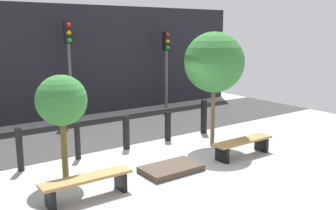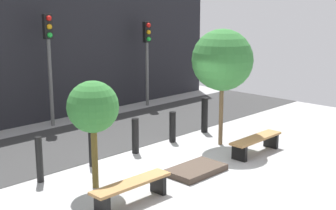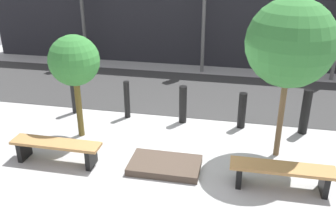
# 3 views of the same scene
# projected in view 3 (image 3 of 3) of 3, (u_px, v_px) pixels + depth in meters

# --- Properties ---
(ground_plane) EXTENTS (18.00, 18.00, 0.00)m
(ground_plane) POSITION_uv_depth(u_px,v_px,m) (167.00, 161.00, 7.68)
(ground_plane) COLOR #9E9E9E
(road_strip) EXTENTS (18.00, 3.50, 0.01)m
(road_strip) POSITION_uv_depth(u_px,v_px,m) (194.00, 93.00, 11.16)
(road_strip) COLOR #323232
(road_strip) RESTS_ON ground
(building_facade) EXTENTS (16.20, 0.50, 4.24)m
(building_facade) POSITION_uv_depth(u_px,v_px,m) (207.00, 5.00, 12.95)
(building_facade) COLOR black
(building_facade) RESTS_ON ground
(bench_left) EXTENTS (1.84, 0.41, 0.46)m
(bench_left) POSITION_uv_depth(u_px,v_px,m) (56.00, 148.00, 7.53)
(bench_left) COLOR black
(bench_left) RESTS_ON ground
(bench_right) EXTENTS (1.86, 0.43, 0.46)m
(bench_right) POSITION_uv_depth(u_px,v_px,m) (282.00, 172.00, 6.73)
(bench_right) COLOR black
(bench_right) RESTS_ON ground
(planter_bed) EXTENTS (1.40, 0.85, 0.15)m
(planter_bed) POSITION_uv_depth(u_px,v_px,m) (165.00, 165.00, 7.42)
(planter_bed) COLOR #44372D
(planter_bed) RESTS_ON ground
(tree_behind_left_bench) EXTENTS (1.11, 1.11, 2.36)m
(tree_behind_left_bench) POSITION_uv_depth(u_px,v_px,m) (74.00, 61.00, 8.02)
(tree_behind_left_bench) COLOR brown
(tree_behind_left_bench) RESTS_ON ground
(tree_behind_right_bench) EXTENTS (1.69, 1.69, 3.25)m
(tree_behind_right_bench) POSITION_uv_depth(u_px,v_px,m) (291.00, 43.00, 6.97)
(tree_behind_right_bench) COLOR brown
(tree_behind_right_bench) RESTS_ON ground
(bollard_far_left) EXTENTS (0.16, 0.16, 1.05)m
(bollard_far_left) POSITION_uv_depth(u_px,v_px,m) (74.00, 94.00, 9.68)
(bollard_far_left) COLOR black
(bollard_far_left) RESTS_ON ground
(bollard_left) EXTENTS (0.15, 0.15, 0.97)m
(bollard_left) POSITION_uv_depth(u_px,v_px,m) (127.00, 100.00, 9.43)
(bollard_left) COLOR black
(bollard_left) RESTS_ON ground
(bollard_center) EXTENTS (0.19, 0.19, 0.95)m
(bollard_center) POSITION_uv_depth(u_px,v_px,m) (183.00, 104.00, 9.17)
(bollard_center) COLOR black
(bollard_center) RESTS_ON ground
(bollard_right) EXTENTS (0.19, 0.19, 0.89)m
(bollard_right) POSITION_uv_depth(u_px,v_px,m) (242.00, 111.00, 8.93)
(bollard_right) COLOR black
(bollard_right) RESTS_ON ground
(bollard_far_right) EXTENTS (0.21, 0.21, 1.09)m
(bollard_far_right) POSITION_uv_depth(u_px,v_px,m) (305.00, 112.00, 8.62)
(bollard_far_right) COLOR black
(bollard_far_right) RESTS_ON ground
(traffic_light_west) EXTENTS (0.28, 0.27, 3.25)m
(traffic_light_west) POSITION_uv_depth(u_px,v_px,m) (81.00, 1.00, 12.85)
(traffic_light_west) COLOR #484848
(traffic_light_west) RESTS_ON ground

